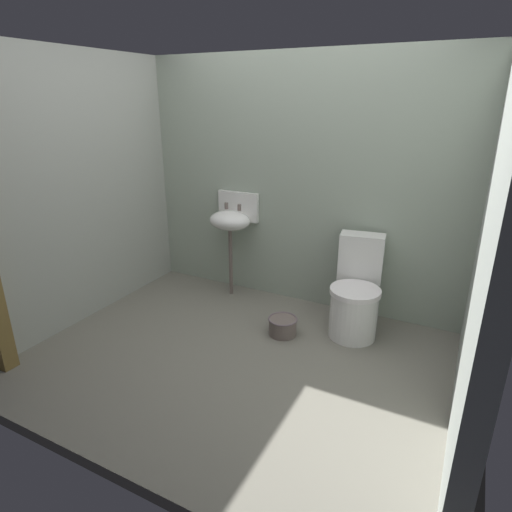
# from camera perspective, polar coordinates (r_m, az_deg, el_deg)

# --- Properties ---
(ground_plane) EXTENTS (3.37, 2.55, 0.08)m
(ground_plane) POSITION_cam_1_polar(r_m,az_deg,el_deg) (3.39, -2.14, -13.25)
(ground_plane) COLOR slate
(wall_back) EXTENTS (3.37, 0.10, 2.20)m
(wall_back) POSITION_cam_1_polar(r_m,az_deg,el_deg) (3.91, 5.83, 9.44)
(wall_back) COLOR #94A190
(wall_back) RESTS_ON ground
(wall_left) EXTENTS (0.10, 2.35, 2.20)m
(wall_left) POSITION_cam_1_polar(r_m,az_deg,el_deg) (3.96, -21.60, 8.26)
(wall_left) COLOR #999D94
(wall_left) RESTS_ON ground
(wall_right) EXTENTS (0.10, 2.35, 2.20)m
(wall_right) POSITION_cam_1_polar(r_m,az_deg,el_deg) (2.66, 28.96, 1.73)
(wall_right) COLOR #939B93
(wall_right) RESTS_ON ground
(toilet_near_wall) EXTENTS (0.46, 0.64, 0.78)m
(toilet_near_wall) POSITION_cam_1_polar(r_m,az_deg,el_deg) (3.59, 13.10, -5.13)
(toilet_near_wall) COLOR white
(toilet_near_wall) RESTS_ON ground
(sink) EXTENTS (0.42, 0.35, 0.99)m
(sink) POSITION_cam_1_polar(r_m,az_deg,el_deg) (4.06, -3.30, 4.88)
(sink) COLOR #675A54
(sink) RESTS_ON ground
(bucket) EXTENTS (0.24, 0.24, 0.15)m
(bucket) POSITION_cam_1_polar(r_m,az_deg,el_deg) (3.57, 3.55, -9.20)
(bucket) COLOR #675A54
(bucket) RESTS_ON ground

